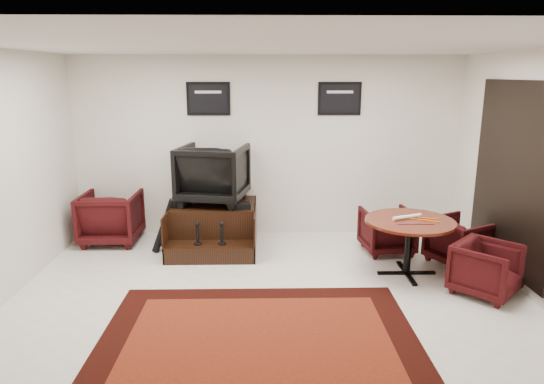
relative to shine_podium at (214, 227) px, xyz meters
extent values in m
plane|color=silver|center=(0.81, -1.87, -0.30)|extent=(6.00, 6.00, 0.00)
cube|color=white|center=(0.81, 0.63, 1.10)|extent=(6.00, 0.02, 2.80)
cube|color=white|center=(0.81, -4.37, 1.10)|extent=(6.00, 0.02, 2.80)
cube|color=white|center=(0.81, -1.87, 2.50)|extent=(6.00, 5.00, 0.02)
cube|color=black|center=(3.78, -1.17, 1.00)|extent=(0.05, 1.90, 2.30)
cube|color=black|center=(3.77, -1.17, 1.00)|extent=(0.02, 1.72, 2.12)
cube|color=black|center=(3.78, -1.17, 1.00)|extent=(0.03, 0.05, 2.12)
cube|color=black|center=(-0.09, 0.61, 1.85)|extent=(0.66, 0.03, 0.50)
cube|color=black|center=(-0.09, 0.59, 1.85)|extent=(0.58, 0.01, 0.42)
cube|color=silver|center=(-0.09, 0.58, 1.95)|extent=(0.40, 0.00, 0.04)
cube|color=black|center=(1.91, 0.61, 1.85)|extent=(0.66, 0.03, 0.50)
cube|color=black|center=(1.91, 0.59, 1.85)|extent=(0.58, 0.01, 0.42)
cube|color=silver|center=(1.91, 0.58, 1.95)|extent=(0.40, 0.00, 0.04)
cube|color=black|center=(0.68, -2.68, -0.29)|extent=(3.11, 2.34, 0.01)
cube|color=#5B1A0D|center=(0.68, -2.68, -0.29)|extent=(2.56, 1.78, 0.01)
cube|color=black|center=(0.00, 0.09, 0.02)|extent=(1.24, 0.92, 0.64)
cube|color=black|center=(0.00, -0.56, -0.18)|extent=(1.24, 0.37, 0.23)
cube|color=black|center=(-0.62, -0.10, 0.02)|extent=(0.02, 1.29, 0.64)
cube|color=black|center=(0.62, -0.10, 0.02)|extent=(0.02, 1.29, 0.64)
cylinder|color=black|center=(-0.17, -0.56, -0.06)|extent=(0.11, 0.11, 0.02)
cylinder|color=black|center=(-0.17, -0.56, 0.07)|extent=(0.04, 0.04, 0.24)
sphere|color=black|center=(-0.17, -0.56, 0.23)|extent=(0.07, 0.07, 0.07)
cylinder|color=black|center=(0.17, -0.56, -0.06)|extent=(0.11, 0.11, 0.02)
cylinder|color=black|center=(0.17, -0.56, 0.07)|extent=(0.04, 0.04, 0.24)
sphere|color=black|center=(0.17, -0.56, 0.23)|extent=(0.07, 0.07, 0.07)
imported|color=black|center=(0.00, 0.14, 0.83)|extent=(1.08, 1.04, 0.96)
cube|color=black|center=(-0.52, -0.05, 0.40)|extent=(0.19, 0.32, 0.11)
cube|color=black|center=(-0.41, -0.08, 0.40)|extent=(0.19, 0.32, 0.11)
cube|color=black|center=(0.43, -0.21, 0.39)|extent=(0.26, 0.20, 0.08)
imported|color=black|center=(-1.58, 0.23, 0.13)|extent=(0.84, 0.78, 0.86)
cylinder|color=#49140A|center=(2.58, -1.10, 0.42)|extent=(1.12, 1.12, 0.03)
cylinder|color=black|center=(2.58, -1.10, 0.07)|extent=(0.09, 0.09, 0.66)
cube|color=black|center=(2.58, -1.10, -0.28)|extent=(0.75, 0.06, 0.03)
cube|color=black|center=(2.58, -1.10, -0.28)|extent=(0.06, 0.75, 0.03)
imported|color=black|center=(2.52, -0.27, 0.05)|extent=(0.75, 0.71, 0.70)
imported|color=black|center=(3.39, -0.75, 0.05)|extent=(0.88, 0.90, 0.70)
imported|color=black|center=(3.33, -1.69, 0.04)|extent=(0.91, 0.91, 0.68)
cylinder|color=white|center=(2.56, -1.05, 0.46)|extent=(0.41, 0.20, 0.05)
cylinder|color=orange|center=(2.72, -1.11, 0.44)|extent=(0.41, 0.22, 0.01)
cylinder|color=orange|center=(2.72, -1.01, 0.44)|extent=(0.43, 0.16, 0.01)
cylinder|color=#4C1933|center=(2.42, -1.28, 0.44)|extent=(0.10, 0.01, 0.01)
cylinder|color=#4C1933|center=(2.48, -1.28, 0.44)|extent=(0.10, 0.01, 0.01)
cylinder|color=#4C1933|center=(2.54, -1.28, 0.44)|extent=(0.10, 0.01, 0.01)
cylinder|color=#4C1933|center=(2.60, -1.28, 0.44)|extent=(0.10, 0.01, 0.01)
cylinder|color=#4C1933|center=(2.66, -1.28, 0.44)|extent=(0.10, 0.01, 0.01)
cylinder|color=#4C1933|center=(2.72, -1.28, 0.44)|extent=(0.10, 0.01, 0.01)
cylinder|color=#4C1933|center=(2.78, -1.28, 0.44)|extent=(0.10, 0.01, 0.01)
camera|label=1|loc=(0.73, -6.89, 2.22)|focal=32.00mm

